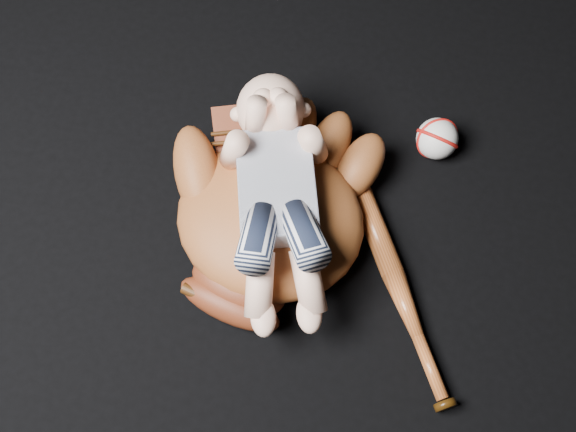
{
  "coord_description": "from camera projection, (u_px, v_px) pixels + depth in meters",
  "views": [
    {
      "loc": [
        0.08,
        -0.48,
        1.06
      ],
      "look_at": [
        0.01,
        -0.02,
        0.07
      ],
      "focal_mm": 45.0,
      "sensor_mm": 36.0,
      "label": 1
    }
  ],
  "objects": [
    {
      "name": "baseball_bat",
      "position": [
        398.0,
        287.0,
        1.1
      ],
      "size": [
        0.2,
        0.37,
        0.04
      ],
      "primitive_type": null,
      "rotation": [
        0.0,
        0.0,
        0.44
      ],
      "color": "#9C481E",
      "rests_on": "ground"
    },
    {
      "name": "baseball_glove",
      "position": [
        270.0,
        215.0,
        1.1
      ],
      "size": [
        0.47,
        0.5,
        0.13
      ],
      "primitive_type": null,
      "rotation": [
        0.0,
        0.0,
        -0.29
      ],
      "color": "brown",
      "rests_on": "ground"
    },
    {
      "name": "baseball",
      "position": [
        437.0,
        139.0,
        1.19
      ],
      "size": [
        0.07,
        0.07,
        0.07
      ],
      "primitive_type": "sphere",
      "rotation": [
        0.0,
        0.0,
        0.01
      ],
      "color": "white",
      "rests_on": "ground"
    },
    {
      "name": "newborn_baby",
      "position": [
        278.0,
        202.0,
        1.04
      ],
      "size": [
        0.26,
        0.43,
        0.16
      ],
      "primitive_type": null,
      "rotation": [
        0.0,
        0.0,
        0.22
      ],
      "color": "beige",
      "rests_on": "baseball_glove"
    }
  ]
}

